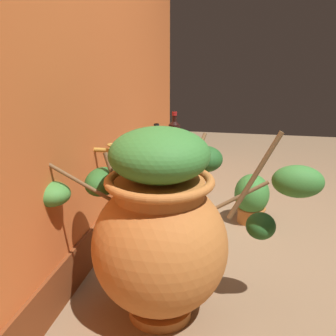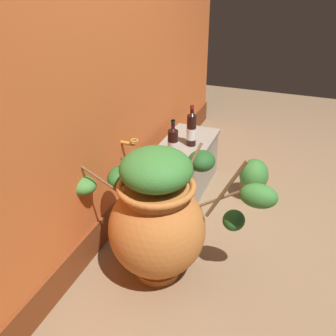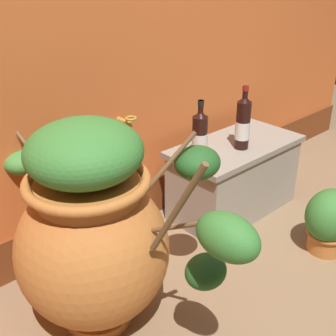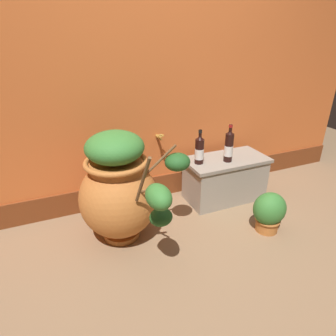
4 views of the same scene
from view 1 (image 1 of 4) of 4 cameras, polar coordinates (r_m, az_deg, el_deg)
ground_plane at (r=2.24m, az=18.17°, el=-14.79°), size 7.00×7.00×0.00m
back_wall at (r=2.10m, az=-14.80°, el=20.33°), size 4.40×0.33×2.60m
terracotta_urn at (r=1.73m, az=-0.92°, el=-8.19°), size 0.78×1.19×0.83m
stone_ledge at (r=2.76m, az=-0.12°, el=-2.73°), size 0.74×0.38×0.41m
wine_bottle_left at (r=2.41m, az=-1.58°, el=2.04°), size 0.08×0.08×0.30m
wine_bottle_middle at (r=2.63m, az=0.88°, el=3.71°), size 0.07×0.07×0.33m
potted_shrub at (r=2.77m, az=11.46°, el=-4.05°), size 0.26×0.23×0.33m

